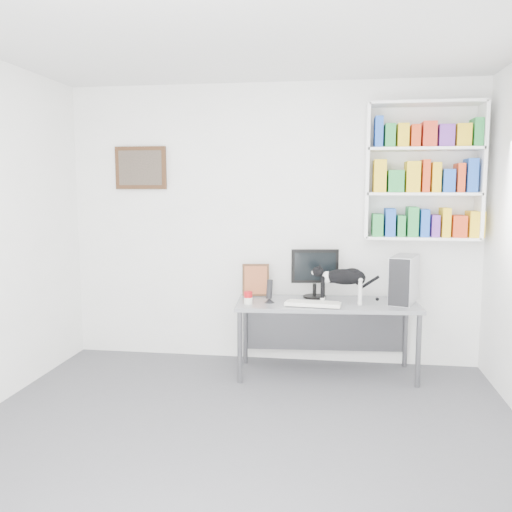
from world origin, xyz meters
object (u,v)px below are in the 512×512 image
object	(u,v)px
leaning_print	(256,279)
soup_can	(248,298)
cat	(343,286)
monitor	(315,273)
keyboard	(313,304)
speaker	(269,291)
bookshelf	(423,172)
desk	(326,338)
pc_tower	(404,279)

from	to	relation	value
leaning_print	soup_can	bearing A→B (deg)	-101.11
cat	soup_can	bearing A→B (deg)	-169.19
monitor	leaning_print	distance (m)	0.57
monitor	keyboard	distance (m)	0.42
monitor	speaker	distance (m)	0.50
keyboard	leaning_print	size ratio (longest dim) A/B	1.51
soup_can	speaker	bearing A→B (deg)	22.48
cat	bookshelf	bearing A→B (deg)	25.85
speaker	keyboard	bearing A→B (deg)	8.30
speaker	bookshelf	bearing A→B (deg)	34.03
desk	cat	xyz separation A→B (m)	(0.14, -0.05, 0.50)
monitor	cat	world-z (taller)	monitor
pc_tower	desk	bearing A→B (deg)	-153.96
soup_can	pc_tower	bearing A→B (deg)	10.84
pc_tower	bookshelf	bearing A→B (deg)	64.90
soup_can	cat	xyz separation A→B (m)	(0.83, 0.12, 0.11)
pc_tower	cat	xyz separation A→B (m)	(-0.54, -0.14, -0.05)
keyboard	leaning_print	distance (m)	0.69
monitor	leaning_print	bearing A→B (deg)	170.02
speaker	leaning_print	size ratio (longest dim) A/B	0.69
keyboard	pc_tower	distance (m)	0.87
speaker	pc_tower	bearing A→B (deg)	28.38
keyboard	cat	xyz separation A→B (m)	(0.26, 0.13, 0.15)
soup_can	bookshelf	bearing A→B (deg)	15.57
speaker	cat	size ratio (longest dim) A/B	0.41
monitor	keyboard	bearing A→B (deg)	-98.49
desk	leaning_print	xyz separation A→B (m)	(-0.68, 0.20, 0.50)
keyboard	soup_can	size ratio (longest dim) A/B	4.32
bookshelf	monitor	size ratio (longest dim) A/B	2.65
desk	monitor	world-z (taller)	monitor
pc_tower	speaker	world-z (taller)	pc_tower
cat	leaning_print	bearing A→B (deg)	165.73
pc_tower	keyboard	bearing A→B (deg)	-143.16
keyboard	speaker	bearing A→B (deg)	174.19
speaker	cat	bearing A→B (deg)	23.66
soup_can	keyboard	bearing A→B (deg)	-0.21
monitor	leaning_print	size ratio (longest dim) A/B	1.48
monitor	desk	bearing A→B (deg)	-65.45
monitor	soup_can	bearing A→B (deg)	-156.94
bookshelf	cat	xyz separation A→B (m)	(-0.70, -0.30, -1.01)
cat	pc_tower	bearing A→B (deg)	16.83
bookshelf	soup_can	world-z (taller)	bookshelf
monitor	pc_tower	bearing A→B (deg)	-15.17
keyboard	speaker	world-z (taller)	speaker
bookshelf	pc_tower	xyz separation A→B (m)	(-0.16, -0.16, -0.96)
soup_can	cat	bearing A→B (deg)	8.43
leaning_print	soup_can	size ratio (longest dim) A/B	2.85
leaning_print	cat	bearing A→B (deg)	-25.48
monitor	soup_can	distance (m)	0.70
speaker	leaning_print	world-z (taller)	leaning_print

